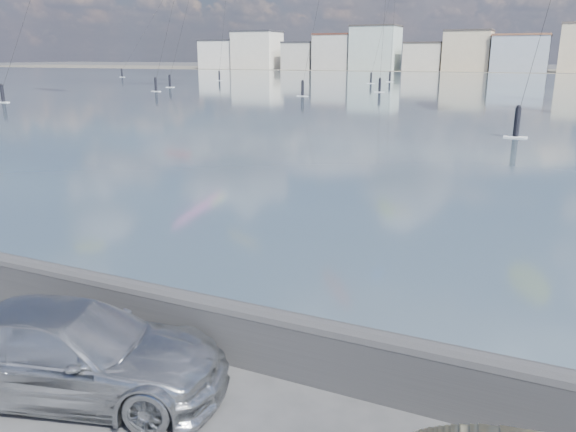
{
  "coord_description": "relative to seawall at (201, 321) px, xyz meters",
  "views": [
    {
      "loc": [
        4.92,
        -4.41,
        4.86
      ],
      "look_at": [
        1.0,
        4.0,
        2.2
      ],
      "focal_mm": 35.0,
      "sensor_mm": 36.0,
      "label": 1
    }
  ],
  "objects": [
    {
      "name": "car_silver",
      "position": [
        -1.09,
        -1.77,
        0.09
      ],
      "size": [
        4.99,
        3.17,
        1.35
      ],
      "primitive_type": "imported",
      "rotation": [
        0.0,
        0.0,
        1.87
      ],
      "color": "#B0B3B7",
      "rests_on": "ground"
    },
    {
      "name": "far_buildings",
      "position": [
        1.31,
        183.3,
        5.44
      ],
      "size": [
        240.79,
        13.26,
        14.6
      ],
      "color": "white",
      "rests_on": "ground"
    },
    {
      "name": "seawall",
      "position": [
        0.0,
        0.0,
        0.0
      ],
      "size": [
        400.0,
        0.36,
        1.08
      ],
      "color": "#28282B",
      "rests_on": "ground"
    },
    {
      "name": "far_shore_strip",
      "position": [
        0.0,
        197.3,
        -0.57
      ],
      "size": [
        500.0,
        60.0,
        0.0
      ],
      "primitive_type": "cube",
      "color": "#4C473D",
      "rests_on": "ground"
    },
    {
      "name": "bay_water",
      "position": [
        0.0,
        88.8,
        -0.58
      ],
      "size": [
        500.0,
        177.0,
        0.0
      ],
      "primitive_type": "cube",
      "color": "#323E54",
      "rests_on": "ground"
    }
  ]
}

